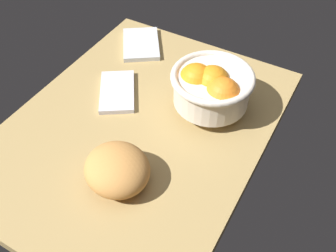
{
  "coord_description": "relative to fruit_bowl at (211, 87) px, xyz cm",
  "views": [
    {
      "loc": [
        49.01,
        35.48,
        63.89
      ],
      "look_at": [
        1.15,
        8.38,
        5.0
      ],
      "focal_mm": 41.01,
      "sensor_mm": 36.0,
      "label": 1
    }
  ],
  "objects": [
    {
      "name": "bread_loaf",
      "position": [
        27.45,
        -6.94,
        -3.34
      ],
      "size": [
        16.52,
        17.09,
        7.62
      ],
      "primitive_type": "ellipsoid",
      "rotation": [
        0.0,
        0.0,
        1.21
      ],
      "color": "#CA8845",
      "rests_on": "ground"
    },
    {
      "name": "fruit_bowl",
      "position": [
        0.0,
        0.0,
        0.0
      ],
      "size": [
        18.84,
        18.84,
        11.99
      ],
      "color": "silver",
      "rests_on": "ground"
    },
    {
      "name": "napkin_spare",
      "position": [
        -13.8,
        -27.72,
        -6.51
      ],
      "size": [
        17.64,
        16.37,
        1.29
      ],
      "primitive_type": "cube",
      "rotation": [
        0.0,
        0.0,
        0.6
      ],
      "color": "silver",
      "rests_on": "ground"
    },
    {
      "name": "napkin_folded",
      "position": [
        6.04,
        -22.13,
        -6.54
      ],
      "size": [
        16.73,
        14.9,
        1.22
      ],
      "primitive_type": "cube",
      "rotation": [
        0.0,
        0.0,
        0.58
      ],
      "color": "silver",
      "rests_on": "ground"
    },
    {
      "name": "ground_plane",
      "position": [
        12.4,
        -11.85,
        -8.65
      ],
      "size": [
        72.51,
        55.14,
        3.0
      ],
      "primitive_type": "cube",
      "color": "#A38650"
    }
  ]
}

